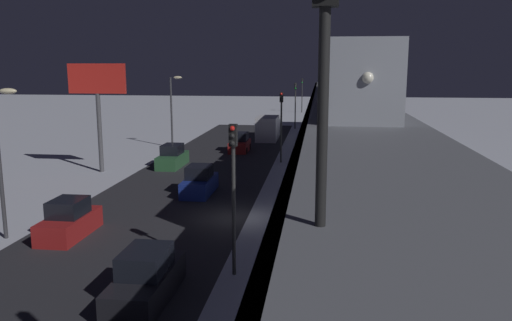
{
  "coord_description": "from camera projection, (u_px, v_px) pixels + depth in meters",
  "views": [
    {
      "loc": [
        -4.76,
        28.21,
        8.7
      ],
      "look_at": [
        0.29,
        -11.89,
        1.19
      ],
      "focal_mm": 35.79,
      "sensor_mm": 36.0,
      "label": 1
    }
  ],
  "objects": [
    {
      "name": "street_lamp_far",
      "position": [
        173.0,
        103.0,
        54.54
      ],
      "size": [
        1.35,
        0.44,
        7.65
      ],
      "color": "#38383D",
      "rests_on": "ground_plane"
    },
    {
      "name": "traffic_light_near",
      "position": [
        233.0,
        178.0,
        20.86
      ],
      "size": [
        0.32,
        0.44,
        6.4
      ],
      "color": "#2D2D2D",
      "rests_on": "ground_plane"
    },
    {
      "name": "sedan_blue",
      "position": [
        199.0,
        182.0,
        35.2
      ],
      "size": [
        1.8,
        4.34,
        1.97
      ],
      "rotation": [
        0.0,
        0.0,
        3.14
      ],
      "color": "navy",
      "rests_on": "ground_plane"
    },
    {
      "name": "box_truck",
      "position": [
        268.0,
        128.0,
        61.48
      ],
      "size": [
        2.4,
        7.4,
        2.8
      ],
      "color": "#B2B2B7",
      "rests_on": "ground_plane"
    },
    {
      "name": "rail_signal",
      "position": [
        325.0,
        35.0,
        6.97
      ],
      "size": [
        0.36,
        0.41,
        4.0
      ],
      "color": "black",
      "rests_on": "elevated_railway"
    },
    {
      "name": "elevated_railway",
      "position": [
        350.0,
        125.0,
        27.9
      ],
      "size": [
        5.0,
        93.96,
        6.39
      ],
      "color": "slate",
      "rests_on": "ground_plane"
    },
    {
      "name": "traffic_light_far",
      "position": [
        295.0,
        99.0,
        71.02
      ],
      "size": [
        0.32,
        0.44,
        6.4
      ],
      "color": "#2D2D2D",
      "rests_on": "ground_plane"
    },
    {
      "name": "sedan_red",
      "position": [
        240.0,
        144.0,
        52.59
      ],
      "size": [
        1.91,
        4.07,
        1.97
      ],
      "rotation": [
        0.0,
        0.0,
        3.14
      ],
      "color": "#A51E1E",
      "rests_on": "ground_plane"
    },
    {
      "name": "subway_train",
      "position": [
        345.0,
        73.0,
        37.17
      ],
      "size": [
        2.94,
        36.87,
        3.4
      ],
      "color": "#999EA8",
      "rests_on": "elevated_railway"
    },
    {
      "name": "traffic_light_distant",
      "position": [
        302.0,
        90.0,
        96.1
      ],
      "size": [
        0.32,
        0.44,
        6.4
      ],
      "color": "#2D2D2D",
      "rests_on": "ground_plane"
    },
    {
      "name": "street_lamp_near",
      "position": [
        2.0,
        146.0,
        25.27
      ],
      "size": [
        1.35,
        0.44,
        7.65
      ],
      "color": "#38383D",
      "rests_on": "ground_plane"
    },
    {
      "name": "avenue_asphalt",
      "position": [
        156.0,
        215.0,
        30.28
      ],
      "size": [
        11.0,
        93.96,
        0.01
      ],
      "primitive_type": "cube",
      "color": "#28282D",
      "rests_on": "ground_plane"
    },
    {
      "name": "ground_plane",
      "position": [
        235.0,
        218.0,
        29.7
      ],
      "size": [
        240.0,
        240.0,
        0.0
      ],
      "primitive_type": "plane",
      "color": "silver"
    },
    {
      "name": "commercial_billboard",
      "position": [
        97.0,
        89.0,
        41.36
      ],
      "size": [
        4.8,
        0.36,
        8.9
      ],
      "color": "#4C4C51",
      "rests_on": "ground_plane"
    },
    {
      "name": "sedan_green_2",
      "position": [
        172.0,
        158.0,
        44.66
      ],
      "size": [
        1.8,
        4.6,
        1.97
      ],
      "color": "#2D6038",
      "rests_on": "ground_plane"
    },
    {
      "name": "traffic_light_mid",
      "position": [
        281.0,
        117.0,
        45.94
      ],
      "size": [
        0.32,
        0.44,
        6.4
      ],
      "color": "#2D2D2D",
      "rests_on": "ground_plane"
    },
    {
      "name": "sedan_black",
      "position": [
        146.0,
        279.0,
        19.18
      ],
      "size": [
        1.8,
        4.75,
        1.97
      ],
      "rotation": [
        0.0,
        0.0,
        3.14
      ],
      "color": "black",
      "rests_on": "ground_plane"
    },
    {
      "name": "sedan_red_2",
      "position": [
        69.0,
        221.0,
        26.36
      ],
      "size": [
        1.8,
        4.15,
        1.97
      ],
      "color": "#A51E1E",
      "rests_on": "ground_plane"
    }
  ]
}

